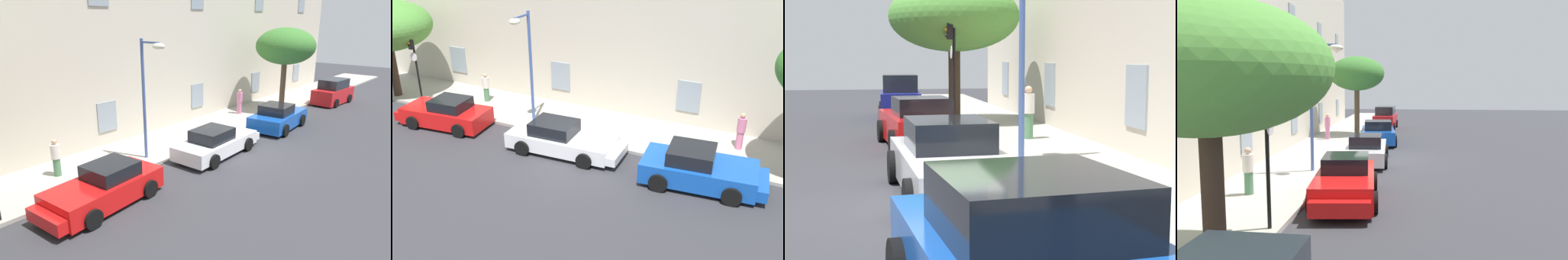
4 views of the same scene
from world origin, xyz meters
TOP-DOWN VIEW (x-y plane):
  - ground_plane at (0.00, 0.00)m, footprint 80.00×80.00m
  - sidewalk at (0.00, 3.67)m, footprint 60.00×3.72m
  - sportscar_red_lead at (-7.21, 0.63)m, footprint 4.66×2.37m
  - sportscar_yellow_flank at (-0.58, 0.69)m, footprint 5.12×2.22m
  - sportscar_white_middle at (5.33, 0.67)m, footprint 4.78×2.56m
  - traffic_light at (-10.06, 2.00)m, footprint 0.44×0.36m
  - street_lamp at (-3.40, 2.24)m, footprint 0.44×1.42m
  - pedestrian_admiring at (6.13, 4.08)m, footprint 0.46×0.46m
  - pedestrian_strolling at (-7.12, 3.86)m, footprint 0.50×0.50m

SIDE VIEW (x-z plane):
  - ground_plane at x=0.00m, z-range 0.00..0.00m
  - sidewalk at x=0.00m, z-range 0.00..0.14m
  - sportscar_yellow_flank at x=-0.58m, z-range -0.09..1.29m
  - sportscar_red_lead at x=-7.21m, z-range -0.10..1.33m
  - sportscar_white_middle at x=5.33m, z-range -0.10..1.40m
  - pedestrian_strolling at x=-7.12m, z-range 0.15..1.71m
  - pedestrian_admiring at x=6.13m, z-range 0.15..1.82m
  - traffic_light at x=-10.06m, z-range 0.82..4.60m
  - street_lamp at x=-3.40m, z-range 1.19..6.54m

